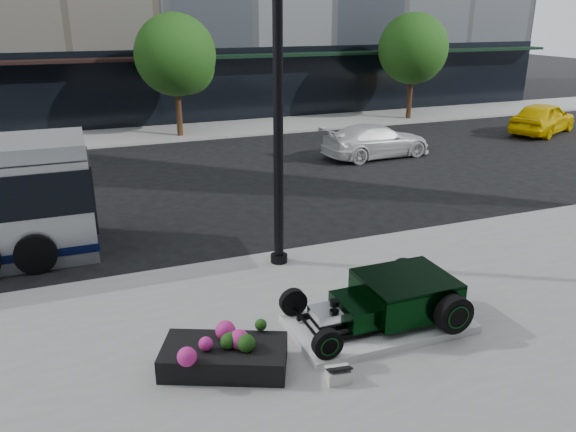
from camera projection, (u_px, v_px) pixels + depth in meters
name	position (u px, v px, depth m)	size (l,w,h in m)	color
ground	(235.00, 231.00, 15.80)	(120.00, 120.00, 0.00)	black
sidewalk_far	(157.00, 134.00, 28.04)	(70.00, 4.00, 0.12)	gray
street_trees	(178.00, 58.00, 26.34)	(29.80, 3.80, 5.70)	black
display_plinth	(378.00, 323.00, 10.74)	(3.40, 1.80, 0.15)	silver
hot_rod	(395.00, 297.00, 10.68)	(3.22, 2.00, 0.81)	black
info_plaque	(338.00, 374.00, 9.14)	(0.44, 0.36, 0.31)	silver
lamppost	(278.00, 120.00, 12.39)	(0.41, 0.41, 7.43)	black
flower_planter	(224.00, 355.00, 9.44)	(2.33, 1.79, 0.68)	black
white_sedan	(376.00, 141.00, 23.64)	(1.94, 4.76, 1.38)	silver
yellow_taxi	(543.00, 118.00, 28.18)	(1.87, 4.65, 1.59)	#F0C800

